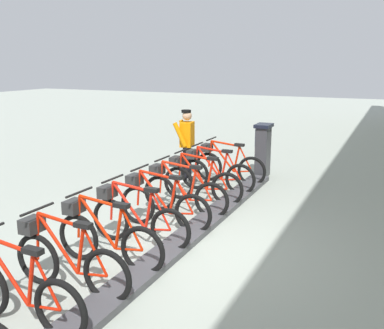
% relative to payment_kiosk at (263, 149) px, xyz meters
% --- Properties ---
extents(ground_plane, '(60.00, 60.00, 0.00)m').
position_rel_payment_kiosk_xyz_m(ground_plane, '(-0.05, 4.70, -0.67)').
color(ground_plane, '#9EA79B').
extents(dock_rail_base, '(0.44, 8.70, 0.10)m').
position_rel_payment_kiosk_xyz_m(dock_rail_base, '(-0.05, 4.70, -0.62)').
color(dock_rail_base, '#47474C').
rests_on(dock_rail_base, ground).
extents(payment_kiosk, '(0.36, 0.52, 1.28)m').
position_rel_payment_kiosk_xyz_m(payment_kiosk, '(0.00, 0.00, 0.00)').
color(payment_kiosk, '#38383D').
rests_on(payment_kiosk, ground).
extents(bike_docked_0, '(1.72, 0.54, 1.02)m').
position_rel_payment_kiosk_xyz_m(bike_docked_0, '(0.57, 0.95, -0.24)').
color(bike_docked_0, black).
rests_on(bike_docked_0, ground).
extents(bike_docked_1, '(1.72, 0.54, 1.02)m').
position_rel_payment_kiosk_xyz_m(bike_docked_1, '(0.57, 1.74, -0.24)').
color(bike_docked_1, black).
rests_on(bike_docked_1, ground).
extents(bike_docked_2, '(1.72, 0.54, 1.02)m').
position_rel_payment_kiosk_xyz_m(bike_docked_2, '(0.57, 2.53, -0.24)').
color(bike_docked_2, black).
rests_on(bike_docked_2, ground).
extents(bike_docked_3, '(1.72, 0.54, 1.02)m').
position_rel_payment_kiosk_xyz_m(bike_docked_3, '(0.57, 3.31, -0.24)').
color(bike_docked_3, black).
rests_on(bike_docked_3, ground).
extents(bike_docked_4, '(1.72, 0.54, 1.02)m').
position_rel_payment_kiosk_xyz_m(bike_docked_4, '(0.57, 4.10, -0.24)').
color(bike_docked_4, black).
rests_on(bike_docked_4, ground).
extents(bike_docked_5, '(1.72, 0.54, 1.02)m').
position_rel_payment_kiosk_xyz_m(bike_docked_5, '(0.57, 4.89, -0.24)').
color(bike_docked_5, black).
rests_on(bike_docked_5, ground).
extents(bike_docked_6, '(1.72, 0.54, 1.02)m').
position_rel_payment_kiosk_xyz_m(bike_docked_6, '(0.57, 5.68, -0.24)').
color(bike_docked_6, black).
rests_on(bike_docked_6, ground).
extents(bike_docked_7, '(1.72, 0.54, 1.02)m').
position_rel_payment_kiosk_xyz_m(bike_docked_7, '(0.57, 6.47, -0.24)').
color(bike_docked_7, black).
rests_on(bike_docked_7, ground).
extents(bike_docked_8, '(1.72, 0.54, 1.02)m').
position_rel_payment_kiosk_xyz_m(bike_docked_8, '(0.57, 7.26, -0.24)').
color(bike_docked_8, black).
rests_on(bike_docked_8, ground).
extents(worker_near_rack, '(0.50, 0.67, 1.66)m').
position_rel_payment_kiosk_xyz_m(worker_near_rack, '(1.49, 1.15, 0.24)').
color(worker_near_rack, white).
rests_on(worker_near_rack, ground).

